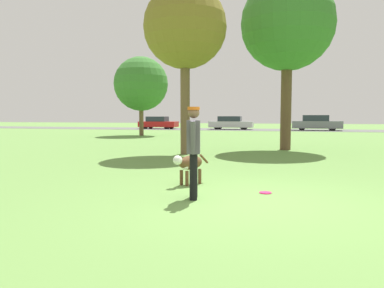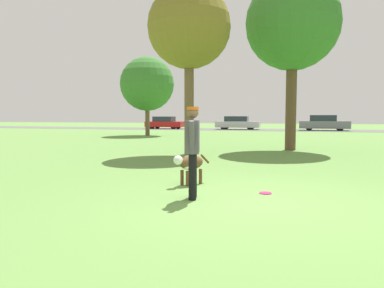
# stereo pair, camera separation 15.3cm
# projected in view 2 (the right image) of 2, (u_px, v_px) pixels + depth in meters

# --- Properties ---
(ground_plane) EXTENTS (120.00, 120.00, 0.00)m
(ground_plane) POSITION_uv_depth(u_px,v_px,m) (250.00, 202.00, 6.23)
(ground_plane) COLOR #608C42
(far_road_strip) EXTENTS (120.00, 6.00, 0.01)m
(far_road_strip) POSITION_uv_depth(u_px,v_px,m) (293.00, 130.00, 36.29)
(far_road_strip) COLOR #5B5B59
(far_road_strip) RESTS_ON ground_plane
(person) EXTENTS (0.31, 0.68, 1.59)m
(person) POSITION_uv_depth(u_px,v_px,m) (193.00, 145.00, 6.42)
(person) COLOR black
(person) RESTS_ON ground_plane
(dog) EXTENTS (0.60, 0.92, 0.64)m
(dog) POSITION_uv_depth(u_px,v_px,m) (190.00, 164.00, 7.75)
(dog) COLOR brown
(dog) RESTS_ON ground_plane
(frisbee) EXTENTS (0.23, 0.23, 0.02)m
(frisbee) POSITION_uv_depth(u_px,v_px,m) (265.00, 193.00, 6.91)
(frisbee) COLOR #E52366
(frisbee) RESTS_ON ground_plane
(tree_mid_center) EXTENTS (3.82, 3.82, 7.09)m
(tree_mid_center) POSITION_uv_depth(u_px,v_px,m) (293.00, 24.00, 15.20)
(tree_mid_center) COLOR brown
(tree_mid_center) RESTS_ON ground_plane
(tree_far_left) EXTENTS (3.81, 3.81, 5.57)m
(tree_far_left) POSITION_uv_depth(u_px,v_px,m) (147.00, 84.00, 26.46)
(tree_far_left) COLOR brown
(tree_far_left) RESTS_ON ground_plane
(tree_near_left) EXTENTS (3.04, 3.04, 6.17)m
(tree_near_left) POSITION_uv_depth(u_px,v_px,m) (189.00, 28.00, 13.57)
(tree_near_left) COLOR brown
(tree_near_left) RESTS_ON ground_plane
(parked_car_red) EXTENTS (4.00, 1.80, 1.31)m
(parked_car_red) POSITION_uv_depth(u_px,v_px,m) (165.00, 123.00, 39.82)
(parked_car_red) COLOR red
(parked_car_red) RESTS_ON ground_plane
(parked_car_silver) EXTENTS (4.43, 1.75, 1.34)m
(parked_car_silver) POSITION_uv_depth(u_px,v_px,m) (237.00, 123.00, 37.95)
(parked_car_silver) COLOR #B7B7BC
(parked_car_silver) RESTS_ON ground_plane
(parked_car_grey) EXTENTS (4.55, 1.74, 1.46)m
(parked_car_grey) POSITION_uv_depth(u_px,v_px,m) (324.00, 123.00, 35.15)
(parked_car_grey) COLOR slate
(parked_car_grey) RESTS_ON ground_plane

